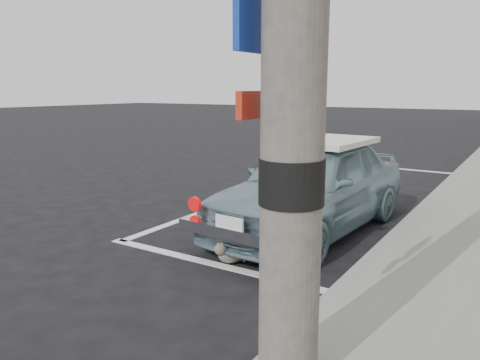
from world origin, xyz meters
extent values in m
plane|color=black|center=(0.00, 0.00, 0.00)|extent=(80.00, 80.00, 0.00)
cube|color=silver|center=(0.50, -0.50, 0.00)|extent=(3.00, 0.12, 0.01)
cube|color=silver|center=(0.50, 6.50, 0.00)|extent=(3.00, 0.12, 0.01)
cube|color=silver|center=(-0.90, 3.00, 0.00)|extent=(0.12, 7.00, 0.01)
cylinder|color=black|center=(2.05, -2.00, 1.30)|extent=(0.36, 0.36, 0.25)
cube|color=#13319D|center=(1.81, -2.00, 2.20)|extent=(0.04, 0.35, 0.45)
cube|color=#B32616|center=(1.81, -2.00, 1.70)|extent=(0.04, 0.30, 0.15)
cube|color=white|center=(1.80, -2.00, 1.70)|extent=(0.02, 0.16, 0.08)
imported|color=#7393A0|center=(0.80, 1.15, 0.59)|extent=(1.61, 3.54, 1.18)
cube|color=beige|center=(0.83, 1.49, 1.11)|extent=(1.06, 1.37, 0.07)
cube|color=silver|center=(0.69, -0.53, 0.38)|extent=(1.33, 0.21, 0.12)
cube|color=white|center=(0.69, -0.57, 0.48)|extent=(0.33, 0.04, 0.17)
cylinder|color=red|center=(0.23, -0.53, 0.62)|extent=(0.15, 0.05, 0.15)
cylinder|color=red|center=(1.15, -0.59, 0.62)|extent=(0.15, 0.05, 0.15)
cylinder|color=red|center=(0.23, -0.53, 0.44)|extent=(0.12, 0.05, 0.12)
cylinder|color=red|center=(1.15, -0.59, 0.44)|extent=(0.12, 0.05, 0.12)
ellipsoid|color=#7A6C5D|center=(0.58, -0.35, 0.11)|extent=(0.33, 0.40, 0.21)
sphere|color=#7A6C5D|center=(0.53, -0.49, 0.18)|extent=(0.13, 0.13, 0.13)
cone|color=#7A6C5D|center=(0.49, -0.47, 0.25)|extent=(0.04, 0.04, 0.05)
cone|color=#7A6C5D|center=(0.56, -0.50, 0.25)|extent=(0.04, 0.04, 0.05)
cylinder|color=#7A6C5D|center=(0.70, -0.20, 0.04)|extent=(0.03, 0.22, 0.03)
camera|label=1|loc=(3.13, -4.21, 1.79)|focal=35.00mm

